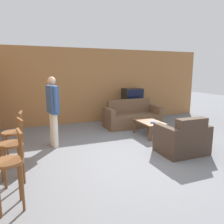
# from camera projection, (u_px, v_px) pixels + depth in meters

# --- Properties ---
(ground_plane) EXTENTS (24.00, 24.00, 0.00)m
(ground_plane) POSITION_uv_depth(u_px,v_px,m) (133.00, 159.00, 4.60)
(ground_plane) COLOR slate
(wall_back) EXTENTS (9.40, 0.08, 2.60)m
(wall_back) POSITION_uv_depth(u_px,v_px,m) (86.00, 86.00, 7.71)
(wall_back) COLOR #9E6B3D
(wall_back) RESTS_ON ground_plane
(bar_chair_near) EXTENTS (0.45, 0.45, 1.06)m
(bar_chair_near) POSITION_uv_depth(u_px,v_px,m) (9.00, 168.00, 2.84)
(bar_chair_near) COLOR brown
(bar_chair_near) RESTS_ON ground_plane
(bar_chair_mid) EXTENTS (0.48, 0.48, 1.06)m
(bar_chair_mid) POSITION_uv_depth(u_px,v_px,m) (12.00, 149.00, 3.52)
(bar_chair_mid) COLOR brown
(bar_chair_mid) RESTS_ON ground_plane
(bar_chair_far) EXTENTS (0.43, 0.43, 1.06)m
(bar_chair_far) POSITION_uv_depth(u_px,v_px,m) (14.00, 137.00, 4.17)
(bar_chair_far) COLOR brown
(bar_chair_far) RESTS_ON ground_plane
(couch_far) EXTENTS (1.85, 0.82, 0.87)m
(couch_far) POSITION_uv_depth(u_px,v_px,m) (132.00, 117.00, 7.28)
(couch_far) COLOR brown
(couch_far) RESTS_ON ground_plane
(armchair_near) EXTENTS (1.01, 0.78, 0.85)m
(armchair_near) POSITION_uv_depth(u_px,v_px,m) (183.00, 140.00, 4.85)
(armchair_near) COLOR #423328
(armchair_near) RESTS_ON ground_plane
(coffee_table) EXTENTS (0.57, 0.95, 0.42)m
(coffee_table) POSITION_uv_depth(u_px,v_px,m) (149.00, 124.00, 6.19)
(coffee_table) COLOR brown
(coffee_table) RESTS_ON ground_plane
(tv_unit) EXTENTS (0.99, 0.45, 0.65)m
(tv_unit) POSITION_uv_depth(u_px,v_px,m) (132.00, 111.00, 8.24)
(tv_unit) COLOR black
(tv_unit) RESTS_ON ground_plane
(tv) EXTENTS (0.69, 0.52, 0.53)m
(tv) POSITION_uv_depth(u_px,v_px,m) (132.00, 96.00, 8.12)
(tv) COLOR black
(tv) RESTS_ON tv_unit
(book_on_table) EXTENTS (0.20, 0.19, 0.03)m
(book_on_table) POSITION_uv_depth(u_px,v_px,m) (153.00, 122.00, 5.98)
(book_on_table) COLOR navy
(book_on_table) RESTS_ON coffee_table
(table_lamp) EXTENTS (0.29, 0.29, 0.51)m
(table_lamp) POSITION_uv_depth(u_px,v_px,m) (140.00, 92.00, 8.23)
(table_lamp) COLOR brown
(table_lamp) RESTS_ON tv_unit
(person_by_window) EXTENTS (0.26, 0.58, 1.69)m
(person_by_window) POSITION_uv_depth(u_px,v_px,m) (53.00, 108.00, 5.20)
(person_by_window) COLOR silver
(person_by_window) RESTS_ON ground_plane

